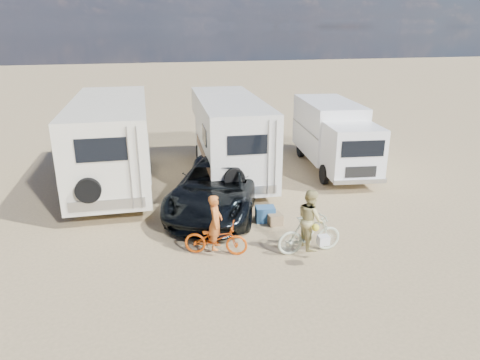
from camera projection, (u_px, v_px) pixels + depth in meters
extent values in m
plane|color=tan|center=(305.00, 254.00, 12.05)|extent=(140.00, 140.00, 0.00)
imported|color=black|center=(218.00, 186.00, 14.86)|extent=(4.79, 6.46, 1.63)
imported|color=#C34307|center=(216.00, 239.00, 11.95)|extent=(1.85, 1.18, 0.92)
imported|color=beige|center=(309.00, 234.00, 11.99)|extent=(1.84, 0.53, 1.11)
imported|color=#C96325|center=(216.00, 228.00, 11.85)|extent=(0.54, 0.66, 1.55)
imported|color=tan|center=(310.00, 225.00, 11.90)|extent=(0.64, 0.82, 1.68)
imported|color=black|center=(362.00, 167.00, 18.25)|extent=(1.54, 1.46, 0.83)
cube|color=#254E7D|center=(265.00, 214.00, 14.06)|extent=(0.66, 0.52, 0.49)
cube|color=#7E6446|center=(275.00, 219.00, 13.86)|extent=(0.45, 0.45, 0.35)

